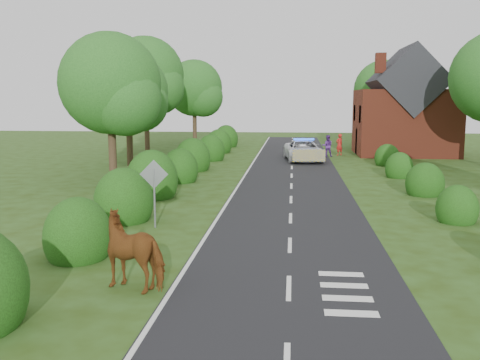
# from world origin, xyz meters

# --- Properties ---
(ground) EXTENTS (120.00, 120.00, 0.00)m
(ground) POSITION_xyz_m (0.00, 0.00, 0.00)
(ground) COLOR #2A3F0E
(road) EXTENTS (6.00, 70.00, 0.02)m
(road) POSITION_xyz_m (0.00, 15.00, 0.01)
(road) COLOR black
(road) RESTS_ON ground
(road_markings) EXTENTS (4.96, 70.00, 0.01)m
(road_markings) POSITION_xyz_m (-1.60, 12.93, 0.03)
(road_markings) COLOR white
(road_markings) RESTS_ON road
(hedgerow_left) EXTENTS (2.75, 50.41, 3.00)m
(hedgerow_left) POSITION_xyz_m (-6.51, 11.69, 0.75)
(hedgerow_left) COLOR #19320F
(hedgerow_left) RESTS_ON ground
(hedgerow_right) EXTENTS (2.10, 45.78, 2.10)m
(hedgerow_right) POSITION_xyz_m (6.60, 11.21, 0.55)
(hedgerow_right) COLOR #19320F
(hedgerow_right) RESTS_ON ground
(tree_left_a) EXTENTS (5.74, 5.60, 8.38)m
(tree_left_a) POSITION_xyz_m (-9.75, 11.86, 5.34)
(tree_left_a) COLOR #332316
(tree_left_a) RESTS_ON ground
(tree_left_b) EXTENTS (5.74, 5.60, 8.07)m
(tree_left_b) POSITION_xyz_m (-11.25, 19.86, 5.04)
(tree_left_b) COLOR #332316
(tree_left_b) RESTS_ON ground
(tree_left_c) EXTENTS (6.97, 6.80, 10.22)m
(tree_left_c) POSITION_xyz_m (-12.70, 29.83, 6.53)
(tree_left_c) COLOR #332316
(tree_left_c) RESTS_ON ground
(tree_left_d) EXTENTS (6.15, 6.00, 8.89)m
(tree_left_d) POSITION_xyz_m (-10.23, 39.85, 5.64)
(tree_left_d) COLOR #332316
(tree_left_d) RESTS_ON ground
(tree_right_c) EXTENTS (6.15, 6.00, 8.58)m
(tree_right_c) POSITION_xyz_m (9.27, 37.85, 5.34)
(tree_right_c) COLOR #332316
(tree_right_c) RESTS_ON ground
(road_sign) EXTENTS (1.06, 0.08, 2.53)m
(road_sign) POSITION_xyz_m (-5.00, 2.00, 1.65)
(road_sign) COLOR gray
(road_sign) RESTS_ON ground
(house) EXTENTS (8.00, 7.40, 9.17)m
(house) POSITION_xyz_m (9.49, 30.00, 3.79)
(house) COLOR maroon
(house) RESTS_ON ground
(cow) EXTENTS (2.51, 1.79, 1.61)m
(cow) POSITION_xyz_m (-3.86, -4.16, 0.80)
(cow) COLOR #582E0D
(cow) RESTS_ON ground
(police_van) EXTENTS (3.27, 6.01, 1.73)m
(police_van) POSITION_xyz_m (0.88, 24.36, 0.79)
(police_van) COLOR white
(police_van) RESTS_ON ground
(pedestrian_red) EXTENTS (0.80, 0.75, 1.83)m
(pedestrian_red) POSITION_xyz_m (3.96, 28.67, 0.91)
(pedestrian_red) COLOR red
(pedestrian_red) RESTS_ON ground
(pedestrian_purple) EXTENTS (0.88, 0.69, 1.79)m
(pedestrian_purple) POSITION_xyz_m (2.88, 27.52, 0.90)
(pedestrian_purple) COLOR #57297F
(pedestrian_purple) RESTS_ON ground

